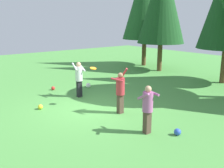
{
  "coord_description": "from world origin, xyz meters",
  "views": [
    {
      "loc": [
        8.72,
        -5.73,
        3.62
      ],
      "look_at": [
        0.51,
        0.78,
        1.05
      ],
      "focal_mm": 42.08,
      "sensor_mm": 36.0,
      "label": 1
    }
  ],
  "objects_px": {
    "ball_white": "(88,85)",
    "ball_blue": "(177,132)",
    "person_thrower": "(120,89)",
    "ball_red": "(53,88)",
    "tree_left": "(162,0)",
    "person_bystander": "(148,106)",
    "ball_yellow": "(40,107)",
    "person_catcher": "(79,76)",
    "frisbee": "(93,68)"
  },
  "relations": [
    {
      "from": "person_bystander",
      "to": "ball_white",
      "type": "distance_m",
      "value": 6.44
    },
    {
      "from": "person_thrower",
      "to": "ball_yellow",
      "type": "height_order",
      "value": "person_thrower"
    },
    {
      "from": "ball_red",
      "to": "person_thrower",
      "type": "bearing_deg",
      "value": 5.91
    },
    {
      "from": "ball_white",
      "to": "ball_blue",
      "type": "distance_m",
      "value": 6.97
    },
    {
      "from": "person_bystander",
      "to": "tree_left",
      "type": "xyz_separation_m",
      "value": [
        -7.09,
        8.57,
        3.97
      ]
    },
    {
      "from": "person_catcher",
      "to": "ball_yellow",
      "type": "relative_size",
      "value": 8.18
    },
    {
      "from": "ball_yellow",
      "to": "person_thrower",
      "type": "bearing_deg",
      "value": 43.71
    },
    {
      "from": "frisbee",
      "to": "person_catcher",
      "type": "bearing_deg",
      "value": 171.25
    },
    {
      "from": "ball_blue",
      "to": "ball_red",
      "type": "bearing_deg",
      "value": -175.4
    },
    {
      "from": "person_bystander",
      "to": "ball_blue",
      "type": "distance_m",
      "value": 1.29
    },
    {
      "from": "ball_yellow",
      "to": "ball_blue",
      "type": "bearing_deg",
      "value": 25.13
    },
    {
      "from": "person_bystander",
      "to": "tree_left",
      "type": "relative_size",
      "value": 0.2
    },
    {
      "from": "person_catcher",
      "to": "ball_white",
      "type": "relative_size",
      "value": 6.42
    },
    {
      "from": "ball_blue",
      "to": "person_thrower",
      "type": "bearing_deg",
      "value": -177.76
    },
    {
      "from": "person_catcher",
      "to": "ball_blue",
      "type": "xyz_separation_m",
      "value": [
        5.7,
        0.17,
        -0.89
      ]
    },
    {
      "from": "frisbee",
      "to": "tree_left",
      "type": "bearing_deg",
      "value": 113.91
    },
    {
      "from": "person_thrower",
      "to": "frisbee",
      "type": "bearing_deg",
      "value": 0.0
    },
    {
      "from": "ball_blue",
      "to": "tree_left",
      "type": "bearing_deg",
      "value": 134.66
    },
    {
      "from": "frisbee",
      "to": "ball_yellow",
      "type": "xyz_separation_m",
      "value": [
        -1.01,
        -2.0,
        -1.55
      ]
    },
    {
      "from": "frisbee",
      "to": "tree_left",
      "type": "height_order",
      "value": "tree_left"
    },
    {
      "from": "ball_blue",
      "to": "tree_left",
      "type": "height_order",
      "value": "tree_left"
    },
    {
      "from": "person_catcher",
      "to": "person_thrower",
      "type": "bearing_deg",
      "value": 10.05
    },
    {
      "from": "person_thrower",
      "to": "ball_yellow",
      "type": "relative_size",
      "value": 8.76
    },
    {
      "from": "ball_white",
      "to": "tree_left",
      "type": "height_order",
      "value": "tree_left"
    },
    {
      "from": "person_catcher",
      "to": "ball_blue",
      "type": "distance_m",
      "value": 5.77
    },
    {
      "from": "ball_red",
      "to": "ball_white",
      "type": "xyz_separation_m",
      "value": [
        0.76,
        1.72,
        0.03
      ]
    },
    {
      "from": "person_bystander",
      "to": "ball_blue",
      "type": "relative_size",
      "value": 7.0
    },
    {
      "from": "ball_red",
      "to": "ball_blue",
      "type": "height_order",
      "value": "ball_blue"
    },
    {
      "from": "ball_red",
      "to": "tree_left",
      "type": "xyz_separation_m",
      "value": [
        -0.18,
        8.53,
        4.81
      ]
    },
    {
      "from": "person_catcher",
      "to": "ball_blue",
      "type": "bearing_deg",
      "value": 10.5
    },
    {
      "from": "person_catcher",
      "to": "ball_white",
      "type": "height_order",
      "value": "person_catcher"
    },
    {
      "from": "person_thrower",
      "to": "ball_yellow",
      "type": "bearing_deg",
      "value": 31.25
    },
    {
      "from": "tree_left",
      "to": "person_bystander",
      "type": "bearing_deg",
      "value": -50.38
    },
    {
      "from": "frisbee",
      "to": "ball_blue",
      "type": "relative_size",
      "value": 1.31
    },
    {
      "from": "person_thrower",
      "to": "ball_blue",
      "type": "distance_m",
      "value": 2.87
    },
    {
      "from": "person_bystander",
      "to": "person_thrower",
      "type": "bearing_deg",
      "value": -11.25
    },
    {
      "from": "person_thrower",
      "to": "ball_white",
      "type": "relative_size",
      "value": 6.87
    },
    {
      "from": "ball_red",
      "to": "ball_blue",
      "type": "distance_m",
      "value": 7.67
    },
    {
      "from": "frisbee",
      "to": "ball_white",
      "type": "xyz_separation_m",
      "value": [
        -2.75,
        1.52,
        -1.52
      ]
    },
    {
      "from": "person_bystander",
      "to": "ball_blue",
      "type": "height_order",
      "value": "person_bystander"
    },
    {
      "from": "frisbee",
      "to": "ball_blue",
      "type": "xyz_separation_m",
      "value": [
        4.13,
        0.42,
        -1.53
      ]
    },
    {
      "from": "ball_white",
      "to": "ball_blue",
      "type": "height_order",
      "value": "ball_white"
    },
    {
      "from": "person_bystander",
      "to": "ball_red",
      "type": "relative_size",
      "value": 8.09
    },
    {
      "from": "person_bystander",
      "to": "ball_blue",
      "type": "bearing_deg",
      "value": -134.92
    },
    {
      "from": "person_bystander",
      "to": "tree_left",
      "type": "distance_m",
      "value": 11.81
    },
    {
      "from": "ball_white",
      "to": "ball_yellow",
      "type": "distance_m",
      "value": 3.93
    },
    {
      "from": "person_thrower",
      "to": "ball_red",
      "type": "relative_size",
      "value": 9.16
    },
    {
      "from": "frisbee",
      "to": "ball_white",
      "type": "relative_size",
      "value": 1.13
    },
    {
      "from": "ball_blue",
      "to": "tree_left",
      "type": "xyz_separation_m",
      "value": [
        -7.83,
        7.92,
        4.8
      ]
    },
    {
      "from": "tree_left",
      "to": "ball_yellow",
      "type": "bearing_deg",
      "value": -75.45
    }
  ]
}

